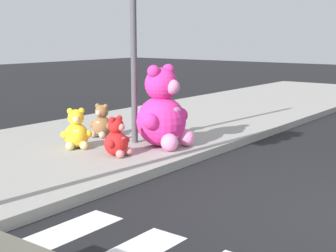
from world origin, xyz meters
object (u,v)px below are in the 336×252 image
object	(u,v)px
sign_pole	(134,48)
plush_brown	(102,124)
plush_yellow	(76,132)
plush_lime	(172,122)
plush_pink_large	(163,114)
plush_red	(117,140)
plush_lavender	(143,122)

from	to	relation	value
sign_pole	plush_brown	xyz separation A→B (m)	(-0.01, 0.84, -1.44)
plush_yellow	plush_lime	size ratio (longest dim) A/B	1.22
plush_pink_large	plush_yellow	bearing A→B (deg)	133.08
plush_yellow	plush_pink_large	bearing A→B (deg)	-46.92
plush_yellow	plush_red	size ratio (longest dim) A/B	1.07
plush_brown	plush_yellow	bearing A→B (deg)	-160.08
plush_red	plush_brown	bearing A→B (deg)	54.35
sign_pole	plush_yellow	xyz separation A→B (m)	(-0.95, 0.50, -1.42)
plush_lavender	plush_red	xyz separation A→B (m)	(-1.70, -0.91, 0.06)
plush_lavender	plush_brown	xyz separation A→B (m)	(-0.79, 0.36, 0.05)
sign_pole	plush_lime	world-z (taller)	sign_pole
plush_pink_large	plush_lavender	xyz separation A→B (m)	(0.70, 1.07, -0.37)
plush_red	plush_lime	world-z (taller)	plush_red
plush_lavender	plush_yellow	bearing A→B (deg)	179.30
sign_pole	plush_yellow	distance (m)	1.78
plush_yellow	plush_lime	bearing A→B (deg)	-15.91
plush_red	plush_brown	xyz separation A→B (m)	(0.91, 1.28, -0.00)
plush_pink_large	plush_lavender	size ratio (longest dim) A/B	2.80
sign_pole	plush_red	size ratio (longest dim) A/B	4.94
sign_pole	plush_pink_large	size ratio (longest dim) A/B	2.24
sign_pole	plush_yellow	world-z (taller)	sign_pole
plush_brown	plush_pink_large	bearing A→B (deg)	-86.58
plush_yellow	plush_brown	size ratio (longest dim) A/B	1.09
plush_pink_large	plush_lime	distance (m)	1.14
plush_pink_large	plush_lime	bearing A→B (deg)	29.18
plush_lavender	plush_red	distance (m)	1.93
plush_lavender	plush_red	world-z (taller)	plush_red
plush_lavender	plush_lime	distance (m)	0.60
plush_yellow	plush_lavender	bearing A→B (deg)	-0.70
plush_pink_large	plush_yellow	xyz separation A→B (m)	(-1.02, 1.10, -0.29)
plush_yellow	plush_red	bearing A→B (deg)	-88.53
plush_yellow	plush_lavender	size ratio (longest dim) A/B	1.36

